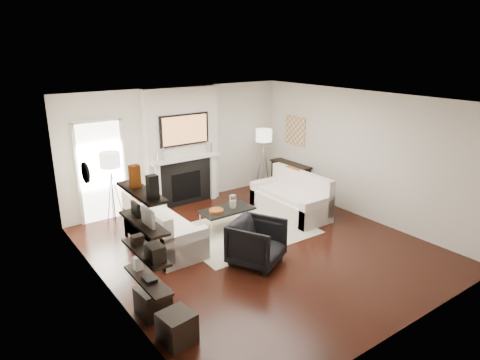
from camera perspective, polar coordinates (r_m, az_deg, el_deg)
room_envelope at (r=7.54m, az=2.67°, el=0.32°), size 6.00×6.00×6.00m
chimney_breast at (r=9.87m, az=-7.76°, el=4.36°), size 1.80×0.25×2.70m
fireplace_surround at (r=9.98m, az=-7.20°, el=-0.42°), size 1.30×0.02×1.04m
firebox at (r=10.00m, az=-7.17°, el=-0.81°), size 0.75×0.02×0.65m
mantel_pilaster_l at (r=9.64m, az=-10.87°, el=-1.07°), size 0.12×0.08×1.10m
mantel_pilaster_r at (r=10.29m, az=-3.62°, el=0.42°), size 0.12×0.08×1.10m
mantel_shelf at (r=9.77m, az=-7.19°, el=2.85°), size 1.70×0.18×0.07m
tv_body at (r=9.64m, az=-7.42°, el=6.68°), size 1.20×0.06×0.70m
tv_screen at (r=9.62m, az=-7.32°, el=6.65°), size 1.10×0.00×0.62m
candlestick_l_tall at (r=9.49m, az=-10.18°, el=3.43°), size 0.04×0.04×0.30m
candlestick_l_short at (r=9.45m, az=-10.87°, el=3.13°), size 0.04×0.04×0.24m
candlestick_r_tall at (r=10.00m, az=-4.49°, el=4.38°), size 0.04×0.04×0.30m
candlestick_r_short at (r=10.07m, az=-3.86°, el=4.31°), size 0.04×0.04×0.24m
hallway_panel at (r=9.36m, az=-18.01°, el=1.00°), size 0.90×0.02×2.10m
door_trim_l at (r=9.21m, az=-20.79°, el=0.45°), size 0.06×0.06×2.16m
door_trim_r at (r=9.48m, az=-15.23°, el=1.47°), size 0.06×0.06×2.16m
door_trim_top at (r=9.10m, az=-18.62°, el=7.49°), size 1.02×0.06×0.06m
rug at (r=8.65m, az=0.44°, el=-6.84°), size 2.60×2.00×0.01m
loveseat_left_base at (r=8.07m, az=-10.03°, el=-7.42°), size 0.85×1.80×0.42m
loveseat_left_back at (r=7.82m, az=-12.37°, el=-5.87°), size 0.18×1.80×0.80m
loveseat_left_arm_n at (r=7.38m, az=-7.26°, el=-9.01°), size 0.85×0.18×0.60m
loveseat_left_arm_s at (r=8.72m, az=-12.42°, el=-4.98°), size 0.85×0.18×0.60m
loveseat_left_cushion at (r=7.99m, az=-9.81°, el=-5.64°), size 0.63×1.44×0.10m
pillow_left_orange at (r=8.00m, az=-13.34°, el=-3.81°), size 0.10×0.42×0.42m
pillow_left_charcoal at (r=7.49m, az=-11.53°, el=-5.28°), size 0.10×0.40×0.40m
loveseat_right_base at (r=9.49m, az=6.66°, el=-3.36°), size 0.85×1.80×0.42m
loveseat_right_back at (r=9.60m, az=8.21°, el=-1.17°), size 0.18×1.80×0.80m
loveseat_right_arm_n at (r=8.92m, az=10.19°, el=-4.31°), size 0.85×0.18×0.60m
loveseat_right_arm_s at (r=10.03m, az=3.58°, el=-1.55°), size 0.85×0.18×0.60m
loveseat_right_cushion at (r=9.37m, az=6.49°, el=-1.94°), size 0.63×1.44×0.10m
pillow_right_orange at (r=9.74m, az=7.05°, el=0.43°), size 0.10×0.42×0.42m
pillow_right_charcoal at (r=9.34m, az=9.53°, el=-0.52°), size 0.10×0.40×0.40m
coffee_table at (r=8.65m, az=-1.77°, el=-4.02°), size 1.10×0.55×0.04m
coffee_leg_nw at (r=8.31m, az=-3.78°, el=-6.56°), size 0.02×0.02×0.38m
coffee_leg_ne at (r=8.83m, az=1.74°, el=-5.01°), size 0.02×0.02×0.38m
coffee_leg_sw at (r=8.66m, az=-5.34°, el=-5.57°), size 0.02×0.02×0.38m
coffee_leg_se at (r=9.16m, az=0.06°, el=-4.15°), size 0.02×0.02×0.38m
hurricane_glass at (r=8.67m, az=-0.96°, el=-2.82°), size 0.14×0.14×0.25m
hurricane_candle at (r=8.69m, az=-0.96°, el=-3.22°), size 0.11×0.11×0.17m
copper_bowl at (r=8.51m, az=-3.17°, el=-4.10°), size 0.29×0.29×0.05m
armchair at (r=7.33m, az=2.26°, el=-8.04°), size 1.07×1.05×0.84m
lamp_left_post at (r=8.94m, az=-16.49°, el=-2.67°), size 0.02×0.02×1.20m
lamp_left_shade at (r=8.69m, az=-16.98°, el=2.59°), size 0.40×0.40×0.30m
lamp_left_leg_a at (r=8.97m, az=-15.83°, el=-2.54°), size 0.25×0.02×1.23m
lamp_left_leg_b at (r=9.00m, az=-17.03°, el=-2.57°), size 0.14×0.22×1.23m
lamp_left_leg_c at (r=8.83m, az=-16.62°, el=-2.92°), size 0.14×0.22×1.23m
lamp_right_post at (r=10.80m, az=3.13°, el=1.55°), size 0.02×0.02×1.20m
lamp_right_shade at (r=10.60m, az=3.21°, el=5.97°), size 0.40×0.40×0.30m
lamp_right_leg_a at (r=10.87m, az=3.59°, el=1.64°), size 0.25×0.02×1.23m
lamp_right_leg_b at (r=10.84m, az=2.59°, el=1.62°), size 0.14×0.22×1.23m
lamp_right_leg_c at (r=10.70m, az=3.22°, el=1.39°), size 0.14×0.22×1.23m
console_top at (r=10.78m, az=6.77°, el=2.13°), size 0.35×1.20×0.04m
console_leg_n at (r=10.50m, az=8.71°, el=-0.51°), size 0.30×0.04×0.71m
console_leg_s at (r=11.27m, az=4.82°, el=0.91°), size 0.30×0.04×0.71m
wall_art at (r=10.73m, az=7.37°, el=6.54°), size 0.03×0.70×0.70m
shelf_bottom at (r=5.77m, az=-12.22°, el=-12.90°), size 0.25×1.00×0.03m
shelf_lower at (r=5.58m, az=-12.49°, el=-9.36°), size 0.25×1.00×0.04m
shelf_upper at (r=5.41m, az=-12.77°, el=-5.58°), size 0.25×1.00×0.04m
shelf_top at (r=5.27m, az=-13.06°, el=-1.58°), size 0.25×1.00×0.04m
decor_magfile_a at (r=4.91m, az=-11.58°, el=-0.94°), size 0.12×0.10×0.28m
decor_magfile_b at (r=5.36m, az=-13.85°, el=0.48°), size 0.12×0.10×0.28m
decor_frame_a at (r=5.22m, az=-12.15°, el=-4.89°), size 0.04×0.30×0.22m
decor_frame_b at (r=5.56m, az=-13.73°, el=-3.82°), size 0.04×0.22×0.18m
decor_wine_rack at (r=5.28m, az=-11.26°, el=-9.46°), size 0.18×0.25×0.20m
decor_box_small at (r=5.75m, az=-13.52°, el=-7.73°), size 0.15×0.12×0.12m
decor_books at (r=5.70m, az=-11.98°, el=-12.82°), size 0.14×0.20×0.05m
decor_box_tall at (r=5.96m, az=-13.48°, el=-10.75°), size 0.10×0.10×0.18m
clock_rim at (r=7.02m, az=-19.91°, el=0.92°), size 0.04×0.34×0.34m
clock_face at (r=7.03m, az=-19.72°, el=0.96°), size 0.01×0.29×0.29m
ottoman_near at (r=6.26m, az=-11.53°, el=-15.56°), size 0.43×0.43×0.40m
ottoman_far at (r=5.73m, az=-8.40°, el=-18.88°), size 0.45×0.45×0.40m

